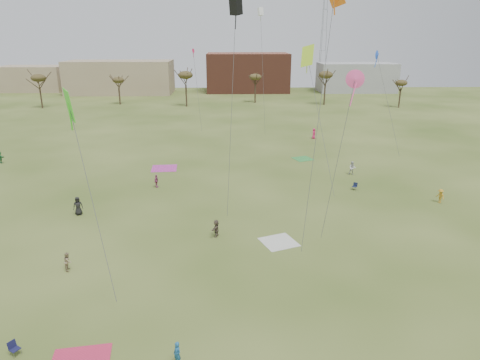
{
  "coord_description": "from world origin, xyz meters",
  "views": [
    {
      "loc": [
        -0.82,
        -23.53,
        17.48
      ],
      "look_at": [
        0.0,
        12.0,
        5.5
      ],
      "focal_mm": 32.26,
      "sensor_mm": 36.0,
      "label": 1
    }
  ],
  "objects_px": {
    "camp_chair_right": "(354,188)",
    "radio_tower": "(324,29)",
    "flyer_near_right": "(177,354)",
    "camp_chair_left": "(15,351)"
  },
  "relations": [
    {
      "from": "camp_chair_right",
      "to": "radio_tower",
      "type": "bearing_deg",
      "value": 118.79
    },
    {
      "from": "flyer_near_right",
      "to": "camp_chair_left",
      "type": "xyz_separation_m",
      "value": [
        -9.42,
        0.98,
        -0.47
      ]
    },
    {
      "from": "flyer_near_right",
      "to": "camp_chair_left",
      "type": "relative_size",
      "value": 1.69
    },
    {
      "from": "camp_chair_right",
      "to": "radio_tower",
      "type": "height_order",
      "value": "radio_tower"
    },
    {
      "from": "camp_chair_left",
      "to": "radio_tower",
      "type": "xyz_separation_m",
      "value": [
        43.28,
        127.96,
        18.95
      ]
    },
    {
      "from": "camp_chair_left",
      "to": "camp_chair_right",
      "type": "xyz_separation_m",
      "value": [
        27.18,
        27.29,
        0.0
      ]
    },
    {
      "from": "camp_chair_left",
      "to": "camp_chair_right",
      "type": "relative_size",
      "value": 1.0
    },
    {
      "from": "camp_chair_right",
      "to": "radio_tower",
      "type": "xyz_separation_m",
      "value": [
        16.09,
        100.67,
        18.95
      ]
    },
    {
      "from": "radio_tower",
      "to": "camp_chair_right",
      "type": "bearing_deg",
      "value": -99.08
    },
    {
      "from": "flyer_near_right",
      "to": "camp_chair_right",
      "type": "bearing_deg",
      "value": 106.44
    }
  ]
}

